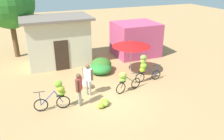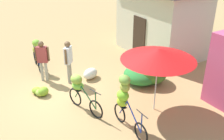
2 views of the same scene
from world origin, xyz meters
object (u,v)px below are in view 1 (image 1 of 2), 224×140
Objects in this scene: bicycle_near_pile at (125,80)px; person_vendor at (79,86)px; tree_behind_building at (9,3)px; market_umbrella at (131,43)px; bicycle_center_loaded at (144,66)px; building_low at (58,40)px; person_bystander at (88,77)px; banana_pile_on_ground at (104,103)px; bicycle_leftmost at (58,93)px; produce_sack at (87,84)px; shop_pink at (135,39)px.

bicycle_near_pile is 0.97× the size of person_vendor.
bicycle_near_pile is (5.26, -8.24, -3.22)m from tree_behind_building.
market_umbrella is 1.38× the size of bicycle_center_loaded.
bicycle_near_pile is at bearing -66.01° from building_low.
person_vendor reaches higher than bicycle_center_loaded.
tree_behind_building is 8.99m from person_bystander.
building_low is 6.39m from bicycle_center_loaded.
banana_pile_on_ground is at bearing -134.31° from market_umbrella.
bicycle_near_pile is 0.94× the size of person_bystander.
bicycle_leftmost is at bearing 164.41° from banana_pile_on_ground.
bicycle_leftmost reaches higher than produce_sack.
bicycle_center_loaded reaches higher than banana_pile_on_ground.
market_umbrella is at bearing 32.07° from person_vendor.
market_umbrella is 3.01× the size of banana_pile_on_ground.
person_bystander is at bearing -137.05° from shop_pink.
person_vendor is 1.05m from person_bystander.
person_bystander is (-3.45, -0.30, 0.09)m from bicycle_center_loaded.
market_umbrella is 3.75m from person_bystander.
tree_behind_building is 9.50m from person_vendor.
tree_behind_building reaches higher than bicycle_near_pile.
bicycle_center_loaded is at bearing 15.09° from person_vendor.
person_vendor is at bearing -116.26° from produce_sack.
bicycle_near_pile reaches higher than produce_sack.
bicycle_near_pile is at bearing 30.30° from banana_pile_on_ground.
building_low is at bearing -43.63° from tree_behind_building.
tree_behind_building is 3.50× the size of bicycle_leftmost.
building_low is at bearing 89.46° from person_vendor.
bicycle_near_pile is at bearing -155.37° from bicycle_center_loaded.
building_low is 2.71× the size of person_vendor.
person_bystander is (-1.88, 0.42, 0.33)m from bicycle_near_pile.
produce_sack is (-3.10, -0.79, -1.78)m from market_umbrella.
tree_behind_building reaches higher than banana_pile_on_ground.
shop_pink is 9.50m from tree_behind_building.
tree_behind_building is 9.26m from bicycle_leftmost.
tree_behind_building is at bearing 136.97° from market_umbrella.
banana_pile_on_ground is at bearing -152.51° from bicycle_center_loaded.
person_vendor is (-4.12, -1.11, 0.05)m from bicycle_center_loaded.
bicycle_center_loaded is at bearing -9.42° from produce_sack.
banana_pile_on_ground is (-2.87, -2.94, -1.85)m from market_umbrella.
person_bystander is at bearing -175.03° from bicycle_center_loaded.
produce_sack is (0.76, -4.34, -1.44)m from building_low.
building_low is 6.03m from person_vendor.
person_vendor is (-0.82, -1.66, 0.81)m from produce_sack.
person_vendor is (-2.55, -0.39, 0.30)m from bicycle_near_pile.
building_low is 2.79× the size of bicycle_near_pile.
bicycle_near_pile is 1.85m from banana_pile_on_ground.
bicycle_center_loaded is (4.06, -4.89, -0.68)m from building_low.
shop_pink is at bearing 42.95° from person_bystander.
produce_sack is at bearing -63.20° from tree_behind_building.
tree_behind_building is 9.26m from market_umbrella.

